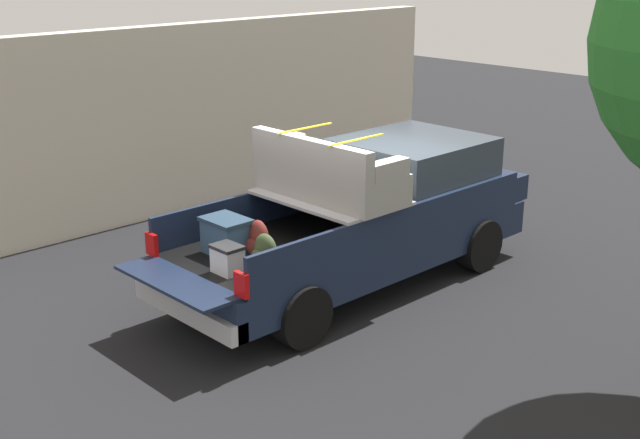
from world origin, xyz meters
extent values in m
plane|color=black|center=(0.00, 0.00, 0.00)|extent=(40.00, 40.00, 0.00)
cube|color=#162138|center=(0.00, 0.00, 0.61)|extent=(5.50, 1.92, 0.48)
cube|color=black|center=(-1.20, 0.00, 0.87)|extent=(2.80, 1.80, 0.04)
cube|color=#162138|center=(-1.20, 0.93, 1.10)|extent=(2.80, 0.06, 0.50)
cube|color=#162138|center=(-1.20, -0.93, 1.10)|extent=(2.80, 0.06, 0.50)
cube|color=#162138|center=(0.17, 0.00, 1.10)|extent=(0.06, 1.80, 0.50)
cube|color=#162138|center=(-2.88, 0.00, 0.87)|extent=(0.55, 1.80, 0.04)
cube|color=#B2B2B7|center=(-0.43, 0.00, 1.37)|extent=(1.25, 1.92, 0.04)
cube|color=#162138|center=(1.35, 0.00, 1.10)|extent=(2.30, 1.92, 0.50)
cube|color=#2D3842|center=(1.25, 0.00, 1.62)|extent=(1.94, 1.76, 0.55)
cube|color=#162138|center=(2.70, 0.00, 1.04)|extent=(0.40, 1.82, 0.38)
cube|color=#B2B2B7|center=(-2.72, 0.00, 0.49)|extent=(0.24, 1.92, 0.24)
cube|color=red|center=(-2.62, 0.88, 1.03)|extent=(0.06, 0.20, 0.28)
cube|color=red|center=(-2.62, -0.88, 1.03)|extent=(0.06, 0.20, 0.28)
cylinder|color=black|center=(1.75, 0.88, 0.39)|extent=(0.77, 0.30, 0.77)
cylinder|color=black|center=(1.75, -0.88, 0.39)|extent=(0.77, 0.30, 0.77)
cylinder|color=black|center=(-1.75, 0.88, 0.39)|extent=(0.77, 0.30, 0.77)
cylinder|color=black|center=(-1.75, -0.88, 0.39)|extent=(0.77, 0.30, 0.77)
cube|color=#335170|center=(-1.92, 0.28, 1.10)|extent=(0.40, 0.55, 0.41)
cube|color=#23394E|center=(-1.92, 0.28, 1.33)|extent=(0.44, 0.59, 0.05)
ellipsoid|color=maroon|center=(-1.71, -0.08, 1.13)|extent=(0.20, 0.31, 0.48)
ellipsoid|color=maroon|center=(-1.82, -0.08, 1.06)|extent=(0.09, 0.22, 0.21)
ellipsoid|color=#384728|center=(-1.84, -0.37, 1.09)|extent=(0.20, 0.35, 0.41)
ellipsoid|color=#384728|center=(-1.95, -0.37, 1.03)|extent=(0.09, 0.24, 0.18)
cube|color=white|center=(-2.30, -0.22, 1.04)|extent=(0.26, 0.34, 0.30)
cube|color=#262628|center=(-2.30, -0.22, 1.21)|extent=(0.28, 0.36, 0.04)
cube|color=#9E9993|center=(-0.43, 0.00, 1.60)|extent=(0.87, 2.10, 0.42)
cube|color=#9E9993|center=(-0.78, 0.00, 2.01)|extent=(0.16, 2.10, 0.40)
cube|color=#9E9993|center=(-0.38, 0.95, 1.92)|extent=(0.63, 0.20, 0.22)
cube|color=#9E9993|center=(-0.38, -0.95, 1.92)|extent=(0.63, 0.20, 0.22)
cube|color=yellow|center=(-0.43, 0.47, 2.22)|extent=(0.97, 0.03, 0.02)
cube|color=yellow|center=(-0.43, -0.47, 2.22)|extent=(0.97, 0.03, 0.02)
cube|color=beige|center=(1.36, 4.61, 1.62)|extent=(10.28, 0.36, 3.25)
camera|label=1|loc=(-7.74, -7.46, 4.54)|focal=46.59mm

